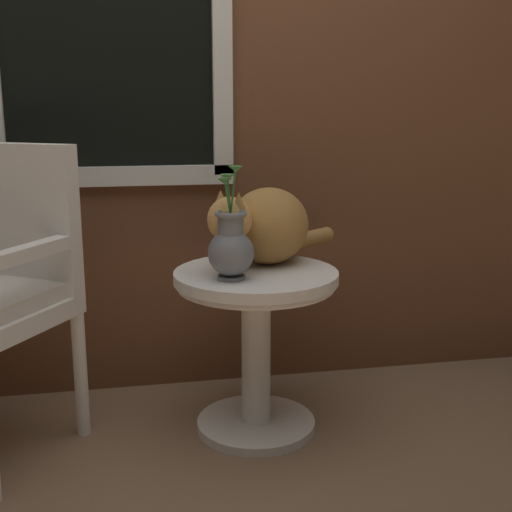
% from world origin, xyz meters
% --- Properties ---
extents(ground_plane, '(6.00, 6.00, 0.00)m').
position_xyz_m(ground_plane, '(0.00, 0.00, 0.00)').
color(ground_plane, '#7F6047').
extents(back_wall, '(4.00, 0.07, 2.60)m').
position_xyz_m(back_wall, '(-0.01, 0.72, 1.30)').
color(back_wall, brown).
rests_on(back_wall, ground_plane).
extents(wicker_side_table, '(0.54, 0.54, 0.55)m').
position_xyz_m(wicker_side_table, '(0.22, 0.27, 0.38)').
color(wicker_side_table, silver).
rests_on(wicker_side_table, ground_plane).
extents(cat, '(0.51, 0.41, 0.26)m').
position_xyz_m(cat, '(0.27, 0.36, 0.68)').
color(cat, '#AD7A3D').
rests_on(cat, wicker_side_table).
extents(pewter_vase_with_ivy, '(0.14, 0.14, 0.35)m').
position_xyz_m(pewter_vase_with_ivy, '(0.12, 0.18, 0.66)').
color(pewter_vase_with_ivy, slate).
rests_on(pewter_vase_with_ivy, wicker_side_table).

